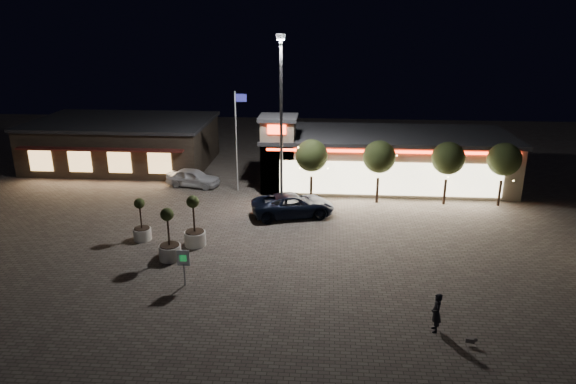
# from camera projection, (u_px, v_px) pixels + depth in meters

# --- Properties ---
(ground) EXTENTS (90.00, 90.00, 0.00)m
(ground) POSITION_uv_depth(u_px,v_px,m) (235.00, 264.00, 29.27)
(ground) COLOR #655C52
(ground) RESTS_ON ground
(retail_building) EXTENTS (20.40, 8.40, 6.10)m
(retail_building) POSITION_uv_depth(u_px,v_px,m) (379.00, 158.00, 42.81)
(retail_building) COLOR gray
(retail_building) RESTS_ON ground
(restaurant_building) EXTENTS (16.40, 11.00, 4.30)m
(restaurant_building) POSITION_uv_depth(u_px,v_px,m) (124.00, 142.00, 48.42)
(restaurant_building) COLOR #382D23
(restaurant_building) RESTS_ON ground
(floodlight_pole) EXTENTS (0.60, 0.40, 12.38)m
(floodlight_pole) POSITION_uv_depth(u_px,v_px,m) (281.00, 117.00, 34.42)
(floodlight_pole) COLOR gray
(floodlight_pole) RESTS_ON ground
(flagpole) EXTENTS (0.95, 0.10, 8.00)m
(flagpole) POSITION_uv_depth(u_px,v_px,m) (237.00, 133.00, 40.15)
(flagpole) COLOR white
(flagpole) RESTS_ON ground
(string_tree_a) EXTENTS (2.42, 2.42, 4.79)m
(string_tree_a) POSITION_uv_depth(u_px,v_px,m) (312.00, 156.00, 38.22)
(string_tree_a) COLOR #332319
(string_tree_a) RESTS_ON ground
(string_tree_b) EXTENTS (2.42, 2.42, 4.79)m
(string_tree_b) POSITION_uv_depth(u_px,v_px,m) (379.00, 157.00, 37.86)
(string_tree_b) COLOR #332319
(string_tree_b) RESTS_ON ground
(string_tree_c) EXTENTS (2.42, 2.42, 4.79)m
(string_tree_c) POSITION_uv_depth(u_px,v_px,m) (448.00, 158.00, 37.51)
(string_tree_c) COLOR #332319
(string_tree_c) RESTS_ON ground
(string_tree_d) EXTENTS (2.42, 2.42, 4.79)m
(string_tree_d) POSITION_uv_depth(u_px,v_px,m) (504.00, 159.00, 37.22)
(string_tree_d) COLOR #332319
(string_tree_d) RESTS_ON ground
(pickup_truck) EXTENTS (6.34, 4.17, 1.62)m
(pickup_truck) POSITION_uv_depth(u_px,v_px,m) (293.00, 205.00, 36.16)
(pickup_truck) COLOR black
(pickup_truck) RESTS_ON ground
(white_sedan) EXTENTS (4.69, 2.60, 1.51)m
(white_sedan) POSITION_uv_depth(u_px,v_px,m) (193.00, 178.00, 42.50)
(white_sedan) COLOR silver
(white_sedan) RESTS_ON ground
(pedestrian) EXTENTS (0.45, 0.68, 1.85)m
(pedestrian) POSITION_uv_depth(u_px,v_px,m) (436.00, 313.00, 22.73)
(pedestrian) COLOR black
(pedestrian) RESTS_ON ground
(dog) EXTENTS (0.49, 0.22, 0.26)m
(dog) POSITION_uv_depth(u_px,v_px,m) (472.00, 340.00, 21.92)
(dog) COLOR #59514C
(dog) RESTS_ON ground
(planter_left) EXTENTS (1.13, 1.13, 2.77)m
(planter_left) POSITION_uv_depth(u_px,v_px,m) (142.00, 227.00, 32.21)
(planter_left) COLOR silver
(planter_left) RESTS_ON ground
(planter_mid) EXTENTS (1.29, 1.29, 3.17)m
(planter_mid) POSITION_uv_depth(u_px,v_px,m) (169.00, 244.00, 29.54)
(planter_mid) COLOR silver
(planter_mid) RESTS_ON ground
(planter_right) EXTENTS (1.32, 1.32, 3.23)m
(planter_right) POSITION_uv_depth(u_px,v_px,m) (195.00, 230.00, 31.38)
(planter_right) COLOR silver
(planter_right) RESTS_ON ground
(valet_sign) EXTENTS (0.66, 0.10, 2.00)m
(valet_sign) POSITION_uv_depth(u_px,v_px,m) (183.00, 261.00, 26.51)
(valet_sign) COLOR gray
(valet_sign) RESTS_ON ground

